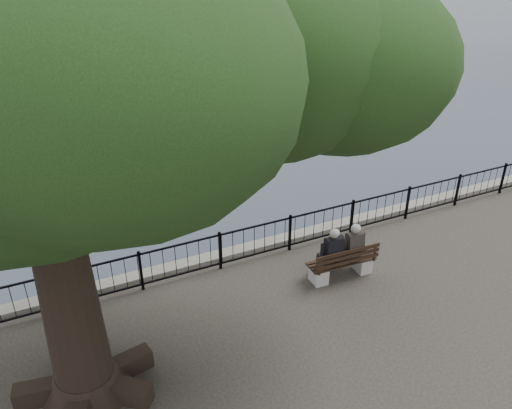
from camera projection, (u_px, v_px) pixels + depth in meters
harbor at (248, 265)px, 13.70m from camera, size 260.00×260.00×1.20m
railing at (256, 240)px, 12.81m from camera, size 22.06×0.06×1.00m
bench at (342, 266)px, 12.21m from camera, size 1.76×0.61×0.91m
person_left at (330, 255)px, 12.02m from camera, size 0.44×0.73×1.45m
person_right at (350, 250)px, 12.22m from camera, size 0.44×0.73×1.45m
tree at (84, 53)px, 6.87m from camera, size 11.09×7.74×9.06m
lion_monument at (72, 15)px, 51.26m from camera, size 5.60×5.60×8.36m
sailboat_b at (21, 97)px, 29.78m from camera, size 2.52×4.96×10.73m
sailboat_c at (237, 93)px, 30.69m from camera, size 2.22×4.83×10.03m
sailboat_d at (257, 80)px, 33.60m from camera, size 3.87×6.36×10.43m
sailboat_f at (85, 55)px, 41.09m from camera, size 3.82×5.96×12.60m
sailboat_g at (153, 45)px, 45.98m from camera, size 3.13×5.12×8.45m
sailboat_i at (15, 65)px, 37.65m from camera, size 2.89×6.19×13.82m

